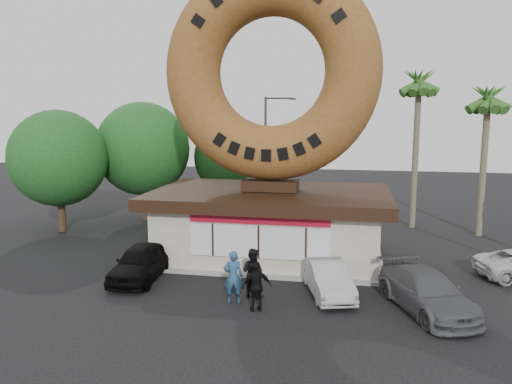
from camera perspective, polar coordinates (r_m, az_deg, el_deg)
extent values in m
plane|color=black|center=(18.92, -1.38, -12.52)|extent=(90.00, 90.00, 0.00)
cube|color=beige|center=(24.11, 1.66, -4.02)|extent=(10.00, 6.00, 3.00)
cube|color=#999993|center=(24.47, 1.65, -7.28)|extent=(10.60, 6.60, 0.15)
cube|color=#3F3F3F|center=(23.81, 1.68, -0.39)|extent=(10.00, 6.00, 0.10)
cube|color=black|center=(23.82, 1.68, -0.51)|extent=(11.20, 7.20, 0.55)
cube|color=silver|center=(21.18, 0.32, -5.73)|extent=(6.00, 0.12, 1.40)
cube|color=#AB0E25|center=(20.93, 0.31, -3.09)|extent=(6.00, 0.10, 0.45)
cube|color=black|center=(23.73, 1.68, 0.80)|extent=(2.60, 1.40, 0.50)
torus|color=brown|center=(23.56, 1.75, 13.55)|extent=(10.01, 2.55, 10.01)
cylinder|color=#473321|center=(33.40, -12.62, -0.30)|extent=(0.44, 0.44, 3.30)
sphere|color=#18441B|center=(33.05, -12.80, 4.84)|extent=(6.00, 6.00, 6.00)
cylinder|color=#473321|center=(33.56, -2.59, -0.43)|extent=(0.44, 0.44, 2.86)
sphere|color=#18441B|center=(33.23, -2.62, 4.00)|extent=(5.20, 5.20, 5.20)
cylinder|color=#473321|center=(31.56, -21.36, -1.45)|extent=(0.44, 0.44, 3.08)
sphere|color=#18441B|center=(31.21, -21.66, 3.61)|extent=(5.60, 5.60, 5.60)
cylinder|color=#726651|center=(31.50, 17.76, 4.16)|extent=(0.36, 0.36, 9.00)
cylinder|color=#726651|center=(30.69, 24.55, 2.71)|extent=(0.36, 0.36, 8.00)
cylinder|color=#59595E|center=(33.81, 1.08, 4.04)|extent=(0.18, 0.18, 8.00)
cylinder|color=#59595E|center=(33.55, 2.64, 10.66)|extent=(1.80, 0.12, 0.12)
cube|color=#59595E|center=(33.43, 4.20, 10.57)|extent=(0.45, 0.20, 0.12)
imported|color=navy|center=(18.62, -2.62, -9.65)|extent=(0.81, 0.63, 1.97)
imported|color=black|center=(19.18, -0.39, -9.19)|extent=(1.12, 1.01, 1.90)
imported|color=black|center=(17.87, 0.09, -10.74)|extent=(1.15, 0.82, 1.81)
imported|color=black|center=(21.77, -13.03, -7.80)|extent=(1.96, 4.38, 1.46)
imported|color=#AAABAF|center=(19.68, 8.22, -9.76)|extent=(2.38, 4.11, 1.28)
imported|color=#56585B|center=(18.94, 18.93, -10.73)|extent=(3.64, 5.21, 1.40)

